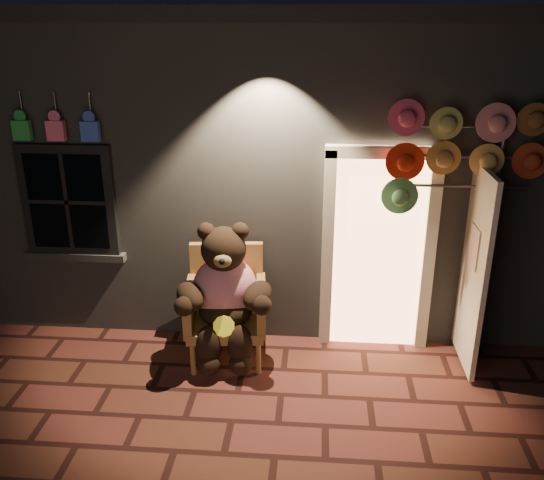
# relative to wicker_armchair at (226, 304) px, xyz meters

# --- Properties ---
(ground) EXTENTS (60.00, 60.00, 0.00)m
(ground) POSITION_rel_wicker_armchair_xyz_m (0.20, -1.12, -0.58)
(ground) COLOR #5A2822
(ground) RESTS_ON ground
(shop_building) EXTENTS (7.30, 5.95, 3.51)m
(shop_building) POSITION_rel_wicker_armchair_xyz_m (0.20, 2.87, 1.15)
(shop_building) COLOR slate
(shop_building) RESTS_ON ground
(wicker_armchair) EXTENTS (0.87, 0.80, 1.16)m
(wicker_armchair) POSITION_rel_wicker_armchair_xyz_m (0.00, 0.00, 0.00)
(wicker_armchair) COLOR #9C6E3C
(wicker_armchair) RESTS_ON ground
(teddy_bear) EXTENTS (1.05, 0.86, 1.45)m
(teddy_bear) POSITION_rel_wicker_armchair_xyz_m (0.01, -0.15, 0.19)
(teddy_bear) COLOR #D41643
(teddy_bear) RESTS_ON ground
(hat_rack) EXTENTS (1.48, 0.22, 2.62)m
(hat_rack) POSITION_rel_wicker_armchair_xyz_m (2.23, 0.16, 1.60)
(hat_rack) COLOR #59595E
(hat_rack) RESTS_ON ground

